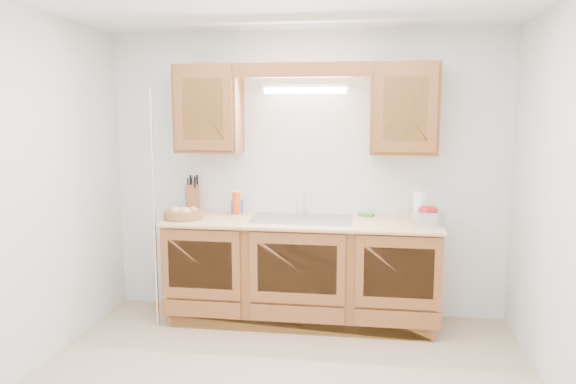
% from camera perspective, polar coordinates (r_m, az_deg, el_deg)
% --- Properties ---
extents(room, '(3.52, 3.50, 2.50)m').
position_cam_1_polar(room, '(3.52, -0.94, -0.92)').
color(room, '#C6AE8F').
rests_on(room, ground).
extents(base_cabinets, '(2.20, 0.60, 0.86)m').
position_cam_1_polar(base_cabinets, '(4.86, 1.39, -8.13)').
color(base_cabinets, brown).
rests_on(base_cabinets, ground).
extents(countertop, '(2.30, 0.63, 0.04)m').
position_cam_1_polar(countertop, '(4.74, 1.38, -3.07)').
color(countertop, '#E4B377').
rests_on(countertop, base_cabinets).
extents(upper_cabinet_left, '(0.55, 0.33, 0.75)m').
position_cam_1_polar(upper_cabinet_left, '(4.96, -8.03, 8.35)').
color(upper_cabinet_left, brown).
rests_on(upper_cabinet_left, room).
extents(upper_cabinet_right, '(0.55, 0.33, 0.75)m').
position_cam_1_polar(upper_cabinet_right, '(4.77, 11.70, 8.26)').
color(upper_cabinet_right, brown).
rests_on(upper_cabinet_right, room).
extents(valance, '(2.20, 0.05, 0.12)m').
position_cam_1_polar(valance, '(4.66, 1.45, 12.31)').
color(valance, brown).
rests_on(valance, room).
extents(fluorescent_fixture, '(0.76, 0.08, 0.08)m').
position_cam_1_polar(fluorescent_fixture, '(4.88, 1.77, 10.45)').
color(fluorescent_fixture, white).
rests_on(fluorescent_fixture, room).
extents(sink, '(0.84, 0.46, 0.36)m').
position_cam_1_polar(sink, '(4.77, 1.42, -3.63)').
color(sink, '#9E9EA3').
rests_on(sink, countertop).
extents(wire_shelf_pole, '(0.03, 0.03, 2.00)m').
position_cam_1_polar(wire_shelf_pole, '(4.77, -13.45, -1.75)').
color(wire_shelf_pole, silver).
rests_on(wire_shelf_pole, ground).
extents(outlet_plate, '(0.08, 0.01, 0.12)m').
position_cam_1_polar(outlet_plate, '(4.98, 12.76, 0.43)').
color(outlet_plate, white).
rests_on(outlet_plate, room).
extents(fruit_basket, '(0.39, 0.39, 0.10)m').
position_cam_1_polar(fruit_basket, '(4.87, -10.63, -2.13)').
color(fruit_basket, '#A07040').
rests_on(fruit_basket, countertop).
extents(knife_block, '(0.18, 0.23, 0.35)m').
position_cam_1_polar(knife_block, '(5.17, -9.68, -0.61)').
color(knife_block, brown).
rests_on(knife_block, countertop).
extents(orange_canister, '(0.08, 0.08, 0.21)m').
position_cam_1_polar(orange_canister, '(5.00, -5.28, -1.03)').
color(orange_canister, '#FE4E0E').
rests_on(orange_canister, countertop).
extents(soap_bottle, '(0.10, 0.10, 0.17)m').
position_cam_1_polar(soap_bottle, '(5.03, -5.19, -1.21)').
color(soap_bottle, blue).
rests_on(soap_bottle, countertop).
extents(sponge, '(0.14, 0.11, 0.03)m').
position_cam_1_polar(sponge, '(4.95, 7.97, -2.30)').
color(sponge, '#CC333F').
rests_on(sponge, countertop).
extents(paper_towel, '(0.15, 0.15, 0.30)m').
position_cam_1_polar(paper_towel, '(4.74, 13.29, -1.49)').
color(paper_towel, silver).
rests_on(paper_towel, countertop).
extents(apple_bowl, '(0.38, 0.38, 0.15)m').
position_cam_1_polar(apple_bowl, '(4.69, 13.93, -2.38)').
color(apple_bowl, silver).
rests_on(apple_bowl, countertop).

